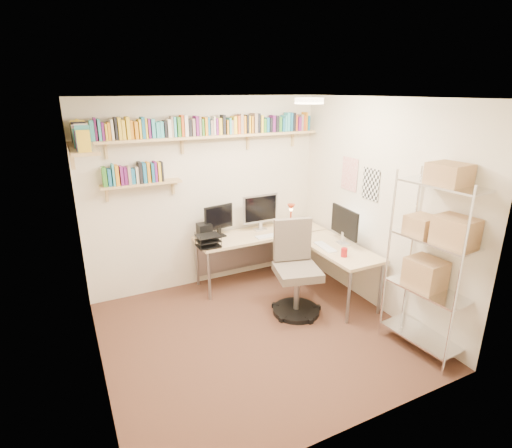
{
  "coord_description": "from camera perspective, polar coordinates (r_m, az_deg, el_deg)",
  "views": [
    {
      "loc": [
        -1.7,
        -3.4,
        2.57
      ],
      "look_at": [
        0.26,
        0.55,
        1.08
      ],
      "focal_mm": 28.0,
      "sensor_mm": 36.0,
      "label": 1
    }
  ],
  "objects": [
    {
      "name": "office_chair",
      "position": [
        4.82,
        5.67,
        -7.23
      ],
      "size": [
        0.61,
        0.62,
        1.13
      ],
      "rotation": [
        0.0,
        0.0,
        -0.25
      ],
      "color": "black",
      "rests_on": "ground"
    },
    {
      "name": "wall_shelves",
      "position": [
        4.91,
        -11.3,
        11.96
      ],
      "size": [
        3.12,
        1.09,
        0.8
      ],
      "color": "#D6BE78",
      "rests_on": "ground"
    },
    {
      "name": "corner_desk",
      "position": [
        5.32,
        2.25,
        -2.05
      ],
      "size": [
        1.87,
        1.78,
        1.21
      ],
      "color": "beige",
      "rests_on": "ground"
    },
    {
      "name": "ground",
      "position": [
        4.59,
        0.14,
        -15.37
      ],
      "size": [
        3.2,
        3.2,
        0.0
      ],
      "primitive_type": "plane",
      "color": "#3F261B",
      "rests_on": "ground"
    },
    {
      "name": "room_shell",
      "position": [
        3.95,
        0.2,
        3.64
      ],
      "size": [
        3.24,
        3.04,
        2.52
      ],
      "color": "beige",
      "rests_on": "ground"
    },
    {
      "name": "wire_rack",
      "position": [
        4.18,
        24.39,
        -2.29
      ],
      "size": [
        0.46,
        0.83,
        1.95
      ],
      "rotation": [
        0.0,
        0.0,
        0.09
      ],
      "color": "silver",
      "rests_on": "ground"
    }
  ]
}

